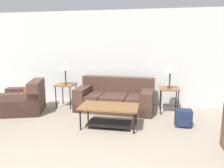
{
  "coord_description": "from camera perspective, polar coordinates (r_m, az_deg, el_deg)",
  "views": [
    {
      "loc": [
        0.94,
        -2.25,
        1.74
      ],
      "look_at": [
        0.03,
        2.55,
        0.8
      ],
      "focal_mm": 35.0,
      "sensor_mm": 36.0,
      "label": 1
    }
  ],
  "objects": [
    {
      "name": "wall_back",
      "position": [
        6.17,
        1.98,
        6.8
      ],
      "size": [
        8.45,
        0.06,
        2.6
      ],
      "color": "silver",
      "rests_on": "ground_plane"
    },
    {
      "name": "table_lamp_left",
      "position": [
        5.94,
        -12.15,
        4.57
      ],
      "size": [
        0.3,
        0.3,
        0.61
      ],
      "color": "#472D1E",
      "rests_on": "side_table_left"
    },
    {
      "name": "table_lamp_right",
      "position": [
        5.49,
        14.99,
        3.95
      ],
      "size": [
        0.3,
        0.3,
        0.61
      ],
      "color": "#472D1E",
      "rests_on": "side_table_right"
    },
    {
      "name": "side_table_right",
      "position": [
        5.58,
        14.71,
        -1.69
      ],
      "size": [
        0.48,
        0.53,
        0.63
      ],
      "color": "brown",
      "rests_on": "ground_plane"
    },
    {
      "name": "backpack",
      "position": [
        4.85,
        18.13,
        -8.49
      ],
      "size": [
        0.34,
        0.31,
        0.35
      ],
      "color": "#1E2847",
      "rests_on": "ground_plane"
    },
    {
      "name": "armchair",
      "position": [
        5.92,
        -21.86,
        -4.11
      ],
      "size": [
        1.22,
        1.21,
        0.8
      ],
      "color": "#4C3328",
      "rests_on": "ground_plane"
    },
    {
      "name": "couch",
      "position": [
        5.69,
        0.87,
        -3.84
      ],
      "size": [
        2.01,
        1.09,
        0.82
      ],
      "color": "#4C3328",
      "rests_on": "ground_plane"
    },
    {
      "name": "side_table_left",
      "position": [
        6.02,
        -11.94,
        -0.66
      ],
      "size": [
        0.48,
        0.53,
        0.63
      ],
      "color": "brown",
      "rests_on": "ground_plane"
    },
    {
      "name": "coffee_table",
      "position": [
        4.52,
        -0.76,
        -7.12
      ],
      "size": [
        1.19,
        0.65,
        0.46
      ],
      "color": "brown",
      "rests_on": "ground_plane"
    }
  ]
}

